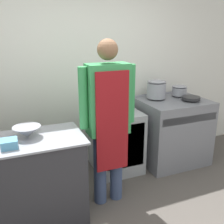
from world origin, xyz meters
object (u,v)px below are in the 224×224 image
fridge_unit (116,140)px  mixing_bowl (27,132)px  person_cook (108,115)px  stock_pot (156,89)px  sauce_pot (179,90)px  plastic_tub (9,144)px  stove (172,131)px  saute_pan (191,98)px

fridge_unit → mixing_bowl: mixing_bowl is taller
person_cook → stock_pot: (1.02, 0.70, 0.06)m
sauce_pot → fridge_unit: bearing=-177.1°
person_cook → plastic_tub: size_ratio=12.77×
stock_pot → plastic_tub: bearing=-157.2°
fridge_unit → stove: bearing=-5.7°
plastic_tub → fridge_unit: bearing=30.2°
mixing_bowl → saute_pan: (2.24, 0.38, 0.02)m
mixing_bowl → sauce_pot: sauce_pot is taller
sauce_pot → saute_pan: bearing=-90.0°
plastic_tub → sauce_pot: (2.41, 0.84, 0.10)m
person_cook → plastic_tub: (-0.99, -0.15, -0.09)m
stove → fridge_unit: (-0.86, 0.09, -0.05)m
stove → saute_pan: size_ratio=3.76×
person_cook → stock_pot: bearing=34.4°
person_cook → saute_pan: person_cook is taller
stock_pot → sauce_pot: size_ratio=1.21×
saute_pan → sauce_pot: size_ratio=1.16×
saute_pan → sauce_pot: 0.28m
stove → fridge_unit: stove is taller
fridge_unit → person_cook: size_ratio=0.47×
fridge_unit → plastic_tub: bearing=-149.8°
stove → fridge_unit: size_ratio=1.13×
stove → stock_pot: stock_pot is taller
stove → mixing_bowl: mixing_bowl is taller
plastic_tub → sauce_pot: size_ratio=0.65×
saute_pan → stock_pot: bearing=145.4°
stock_pot → saute_pan: stock_pot is taller
plastic_tub → sauce_pot: 2.55m
stock_pot → fridge_unit: bearing=-175.3°
stove → person_cook: (-1.23, -0.56, 0.56)m
stove → sauce_pot: size_ratio=4.38×
person_cook → mixing_bowl: bearing=177.0°
fridge_unit → person_cook: (-0.37, -0.64, 0.61)m
stove → sauce_pot: sauce_pot is taller
fridge_unit → plastic_tub: (-1.36, -0.79, 0.52)m
person_cook → sauce_pot: size_ratio=8.27×
stove → saute_pan: (0.19, -0.14, 0.51)m
fridge_unit → plastic_tub: size_ratio=5.97×
mixing_bowl → fridge_unit: bearing=26.7°
stove → mixing_bowl: bearing=-165.9°
stove → plastic_tub: size_ratio=6.76×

